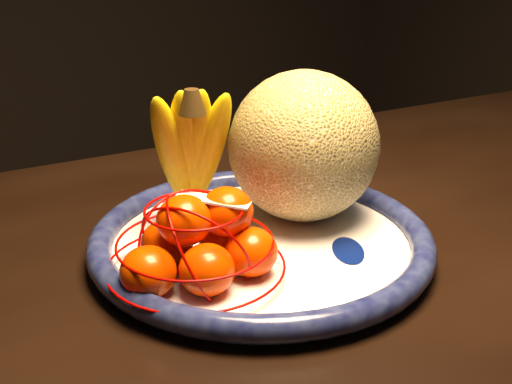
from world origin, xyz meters
TOP-DOWN VIEW (x-y plane):
  - dining_table at (-0.00, 0.10)m, footprint 1.51×1.00m
  - fruit_bowl at (-0.16, 0.14)m, footprint 0.38×0.38m
  - cantaloupe at (-0.08, 0.17)m, footprint 0.18×0.18m
  - banana_bunch at (-0.20, 0.23)m, footprint 0.11×0.12m
  - mandarin_bag at (-0.25, 0.11)m, footprint 0.23×0.23m
  - price_tag at (-0.24, 0.11)m, footprint 0.07×0.07m

SIDE VIEW (x-z plane):
  - dining_table at x=0.00m, z-range 0.28..1.00m
  - fruit_bowl at x=-0.16m, z-range 0.71..0.75m
  - mandarin_bag at x=-0.25m, z-range 0.71..0.82m
  - price_tag at x=-0.24m, z-range 0.80..0.81m
  - cantaloupe at x=-0.08m, z-range 0.73..0.91m
  - banana_bunch at x=-0.20m, z-range 0.73..0.91m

